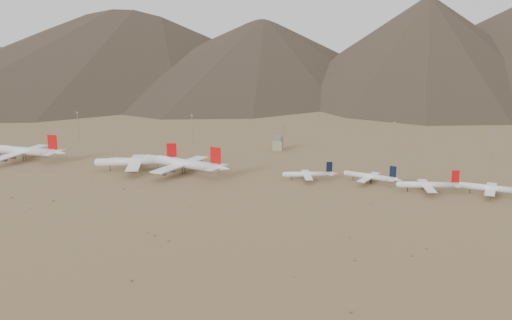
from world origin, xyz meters
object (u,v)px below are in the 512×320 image
(narrowbody_b, at_px, (371,177))
(control_tower, at_px, (278,144))
(widebody_centre, at_px, (137,161))
(narrowbody_a, at_px, (309,174))
(widebody_east, at_px, (182,163))
(widebody_west, at_px, (23,151))

(narrowbody_b, height_order, control_tower, narrowbody_b)
(widebody_centre, xyz_separation_m, narrowbody_a, (123.41, 7.46, -2.65))
(narrowbody_a, xyz_separation_m, narrowbody_b, (40.76, 3.47, 0.30))
(widebody_centre, distance_m, control_tower, 124.94)
(widebody_centre, distance_m, widebody_east, 34.68)
(widebody_east, distance_m, narrowbody_b, 129.98)
(narrowbody_b, bearing_deg, widebody_east, -158.77)
(widebody_east, relative_size, narrowbody_a, 1.98)
(widebody_west, relative_size, narrowbody_b, 1.83)
(control_tower, bearing_deg, widebody_east, -116.05)
(narrowbody_b, bearing_deg, control_tower, 151.19)
(narrowbody_a, distance_m, narrowbody_b, 40.91)
(widebody_east, relative_size, control_tower, 5.99)
(control_tower, bearing_deg, narrowbody_a, -64.18)
(widebody_west, distance_m, widebody_east, 134.82)
(widebody_west, bearing_deg, widebody_east, -1.70)
(widebody_west, xyz_separation_m, control_tower, (181.03, 89.19, -2.00))
(narrowbody_a, bearing_deg, widebody_east, 167.40)
(widebody_centre, bearing_deg, widebody_east, -20.91)
(narrowbody_a, relative_size, narrowbody_b, 0.93)
(widebody_centre, bearing_deg, widebody_west, 155.18)
(widebody_west, bearing_deg, widebody_centre, -2.71)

